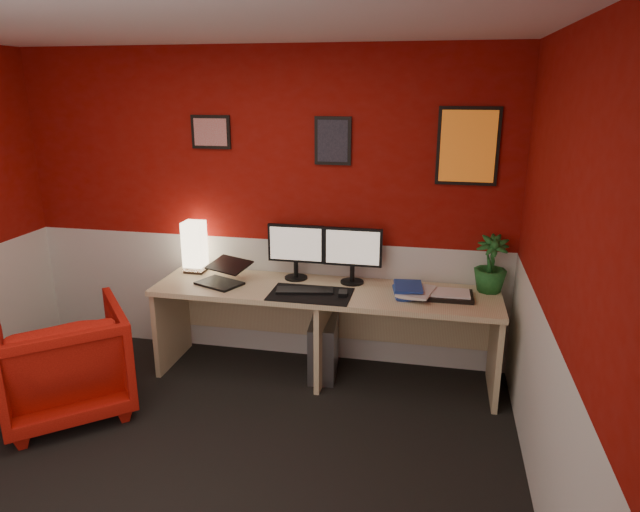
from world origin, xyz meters
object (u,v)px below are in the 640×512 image
at_px(pc_tower, 324,347).
at_px(armchair, 63,361).
at_px(desk, 324,334).
at_px(potted_plant, 491,264).
at_px(laptop, 219,271).
at_px(monitor_right, 353,247).
at_px(zen_tray, 448,295).
at_px(shoji_lamp, 195,248).
at_px(monitor_left, 296,243).

relative_size(pc_tower, armchair, 0.54).
bearing_deg(armchair, desk, 166.25).
bearing_deg(potted_plant, laptop, -172.39).
relative_size(monitor_right, zen_tray, 1.66).
bearing_deg(monitor_right, potted_plant, 1.30).
xyz_separation_m(monitor_right, pc_tower, (-0.20, -0.14, -0.80)).
distance_m(laptop, zen_tray, 1.73).
relative_size(shoji_lamp, potted_plant, 0.94).
bearing_deg(desk, pc_tower, 107.45).
distance_m(monitor_left, armchair, 1.86).
bearing_deg(armchair, laptop, -178.15).
xyz_separation_m(shoji_lamp, laptop, (0.31, -0.27, -0.09)).
height_order(zen_tray, armchair, zen_tray).
distance_m(pc_tower, armchair, 1.88).
height_order(desk, monitor_left, monitor_left).
bearing_deg(zen_tray, monitor_right, 166.77).
bearing_deg(laptop, monitor_left, 48.61).
height_order(shoji_lamp, potted_plant, potted_plant).
height_order(monitor_left, armchair, monitor_left).
xyz_separation_m(zen_tray, potted_plant, (0.29, 0.20, 0.20)).
relative_size(shoji_lamp, pc_tower, 0.89).
relative_size(monitor_left, zen_tray, 1.66).
height_order(shoji_lamp, monitor_left, monitor_left).
height_order(potted_plant, armchair, potted_plant).
bearing_deg(monitor_left, shoji_lamp, 179.44).
relative_size(zen_tray, potted_plant, 0.83).
bearing_deg(shoji_lamp, laptop, -40.87).
bearing_deg(laptop, pc_tower, 31.11).
xyz_separation_m(laptop, armchair, (-0.85, -0.78, -0.46)).
bearing_deg(pc_tower, potted_plant, 2.12).
bearing_deg(zen_tray, monitor_left, 171.22).
bearing_deg(pc_tower, monitor_right, 29.48).
height_order(monitor_left, pc_tower, monitor_left).
relative_size(monitor_right, potted_plant, 1.37).
distance_m(laptop, monitor_left, 0.63).
relative_size(shoji_lamp, monitor_left, 0.69).
distance_m(laptop, monitor_right, 1.04).
bearing_deg(pc_tower, monitor_left, 144.44).
xyz_separation_m(monitor_left, zen_tray, (1.18, -0.18, -0.28)).
bearing_deg(potted_plant, monitor_right, -178.70).
distance_m(monitor_right, pc_tower, 0.83).
relative_size(desk, monitor_left, 4.48).
bearing_deg(monitor_right, zen_tray, -13.23).
distance_m(shoji_lamp, pc_tower, 1.32).
distance_m(potted_plant, pc_tower, 1.43).
distance_m(desk, zen_tray, 0.99).
relative_size(laptop, potted_plant, 0.78).
bearing_deg(monitor_left, desk, -35.88).
relative_size(shoji_lamp, laptop, 1.21).
height_order(shoji_lamp, pc_tower, shoji_lamp).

